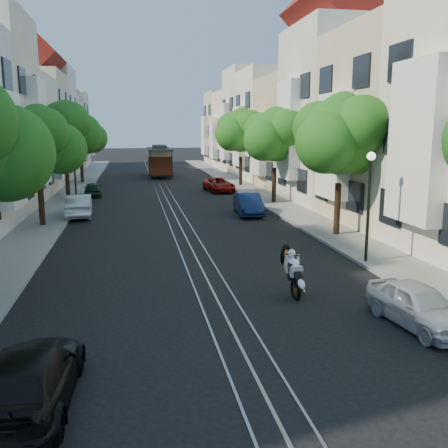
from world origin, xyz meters
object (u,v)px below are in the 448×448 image
tree_e_d (241,132)px  sportbike_rider (292,269)px  tree_w_c (65,130)px  parked_car_e_near (418,305)px  tree_w_d (81,135)px  lamp_west (74,163)px  parked_car_e_mid (248,204)px  parked_car_e_far (219,185)px  tree_e_b (342,137)px  parked_car_w_mid (79,206)px  lamp_east (369,190)px  tree_w_b (38,143)px  cable_car (160,160)px  tree_e_c (276,137)px  parked_car_w_far (93,189)px  parked_car_w_near (29,379)px

tree_e_d → sportbike_rider: (-4.88, -29.91, -4.04)m
tree_w_c → parked_car_e_near: bearing=-66.1°
tree_w_d → lamp_west: tree_w_d is taller
parked_car_e_mid → parked_car_e_far: parked_car_e_mid is taller
tree_e_b → parked_car_e_mid: size_ratio=1.69×
parked_car_e_far → parked_car_w_mid: size_ratio=1.03×
parked_car_e_near → parked_car_w_mid: (-10.44, 18.84, 0.09)m
parked_car_e_near → lamp_east: bearing=70.0°
tree_w_b → cable_car: size_ratio=0.77×
tree_e_c → tree_w_b: bearing=-157.4°
lamp_west → parked_car_w_far: (0.81, 4.13, -2.30)m
parked_car_e_far → parked_car_w_mid: (-10.17, -10.46, 0.09)m
sportbike_rider → cable_car: 41.00m
lamp_east → parked_car_w_far: size_ratio=1.29×
sportbike_rider → parked_car_e_near: 3.93m
tree_e_d → parked_car_e_mid: bearing=-100.6°
parked_car_e_near → tree_e_b: bearing=71.3°
cable_car → tree_e_c: bearing=-72.5°
tree_e_b → parked_car_e_far: bearing=98.4°
lamp_east → parked_car_e_near: lamp_east is taller
tree_e_d → lamp_west: bearing=-146.5°
sportbike_rider → parked_car_w_near: size_ratio=0.45×
tree_w_d → sportbike_rider: size_ratio=3.62×
parked_car_w_near → tree_w_b: bearing=-79.3°
lamp_east → tree_e_d: bearing=88.0°
parked_car_e_far → parked_car_w_far: 10.13m
parked_car_e_far → parked_car_w_far: size_ratio=1.30×
parked_car_e_mid → parked_car_w_far: bearing=137.1°
lamp_east → parked_car_w_near: lamp_east is taller
lamp_east → parked_car_e_near: bearing=-103.7°
tree_e_c → tree_e_d: (0.00, 11.00, 0.27)m
tree_e_c → tree_w_d: (-14.40, 16.00, 0.00)m
lamp_west → cable_car: (6.80, 20.01, -1.01)m
tree_w_d → parked_car_e_near: size_ratio=1.93×
tree_w_b → parked_car_w_near: tree_w_b is taller
tree_e_c → sportbike_rider: size_ratio=3.62×
parked_car_e_far → tree_e_b: bearing=-86.7°
lamp_west → tree_e_b: bearing=-43.8°
lamp_east → lamp_west: bearing=125.0°
tree_e_d → tree_w_b: (-14.40, -17.00, -0.47)m
lamp_west → sportbike_rider: bearing=-67.5°
tree_w_b → tree_w_c: size_ratio=0.88×
tree_w_d → parked_car_e_mid: 23.62m
tree_w_b → parked_car_w_near: size_ratio=1.56×
parked_car_w_mid → tree_e_b: bearing=144.8°
tree_w_b → tree_w_c: 11.02m
lamp_west → parked_car_e_far: 12.30m
tree_w_d → parked_car_e_near: (11.98, -37.97, -4.02)m
parked_car_e_near → parked_car_w_far: 29.96m
tree_e_d → tree_w_b: tree_e_d is taller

